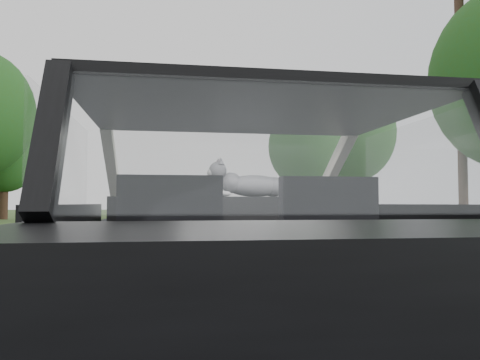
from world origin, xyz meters
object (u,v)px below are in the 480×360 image
object	(u,v)px
highway_sign	(332,196)
utility_pole	(461,95)
other_car	(155,205)
subject_car	(239,243)
cat	(255,185)

from	to	relation	value
highway_sign	utility_pole	distance (m)	6.91
other_car	utility_pole	world-z (taller)	utility_pole
utility_pole	subject_car	bearing A→B (deg)	-129.78
utility_pole	highway_sign	bearing A→B (deg)	109.88
subject_car	utility_pole	distance (m)	14.05
subject_car	highway_sign	world-z (taller)	highway_sign
highway_sign	utility_pole	xyz separation A→B (m)	(2.11, -5.83, 3.06)
cat	subject_car	bearing A→B (deg)	-117.64
highway_sign	subject_car	bearing A→B (deg)	-108.87
subject_car	cat	size ratio (longest dim) A/B	6.61
cat	utility_pole	bearing A→B (deg)	41.19
subject_car	utility_pole	world-z (taller)	utility_pole
subject_car	cat	xyz separation A→B (m)	(0.21, 0.59, 0.36)
subject_car	cat	bearing A→B (deg)	70.45
other_car	utility_pole	distance (m)	17.20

